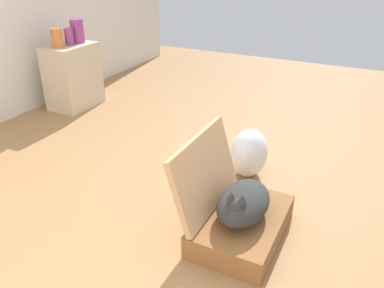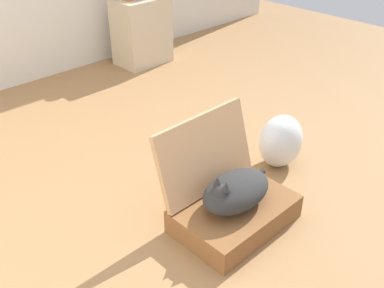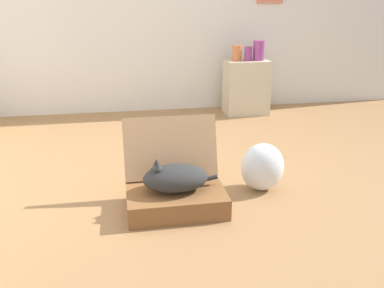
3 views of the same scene
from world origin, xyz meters
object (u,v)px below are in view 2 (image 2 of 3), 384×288
(suitcase_base, at_px, (235,214))
(cat, at_px, (235,191))
(plastic_bag_white, at_px, (281,141))
(side_table, at_px, (142,31))

(suitcase_base, relative_size, cat, 1.28)
(cat, bearing_deg, suitcase_base, -2.98)
(plastic_bag_white, bearing_deg, side_table, 76.02)
(cat, height_order, plastic_bag_white, cat)
(suitcase_base, bearing_deg, plastic_bag_white, 16.37)
(suitcase_base, xyz_separation_m, cat, (-0.01, 0.00, 0.17))
(suitcase_base, xyz_separation_m, plastic_bag_white, (0.68, 0.20, 0.11))
(plastic_bag_white, bearing_deg, suitcase_base, -163.63)
(side_table, bearing_deg, plastic_bag_white, -103.98)
(suitcase_base, height_order, cat, cat)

